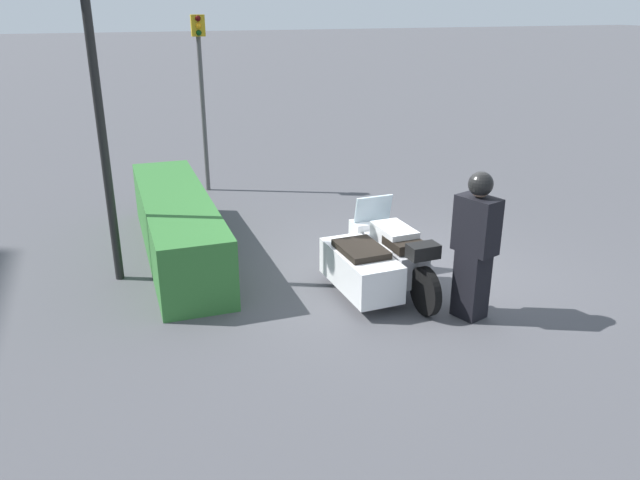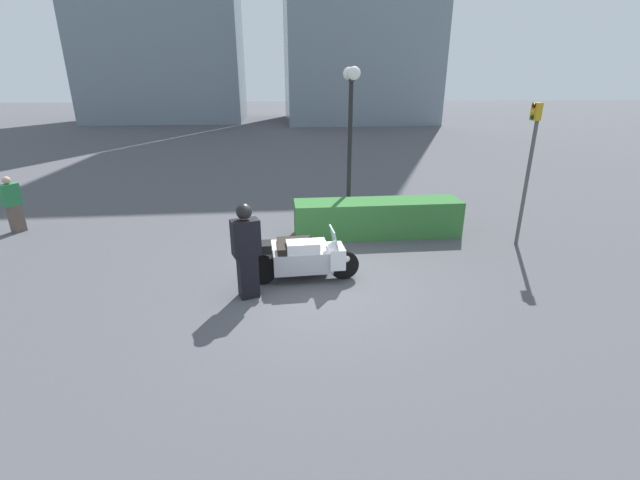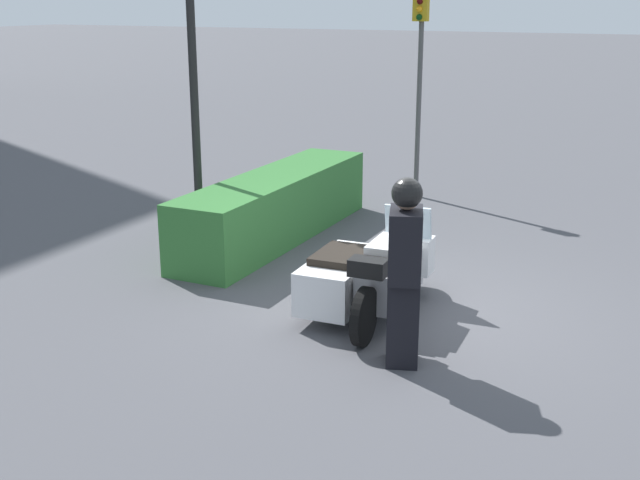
# 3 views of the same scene
# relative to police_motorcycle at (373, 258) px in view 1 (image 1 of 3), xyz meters

# --- Properties ---
(ground_plane) EXTENTS (160.00, 160.00, 0.00)m
(ground_plane) POSITION_rel_police_motorcycle_xyz_m (0.21, -0.54, -0.46)
(ground_plane) COLOR #4C4C51
(police_motorcycle) EXTENTS (2.38, 1.16, 1.15)m
(police_motorcycle) POSITION_rel_police_motorcycle_xyz_m (0.00, 0.00, 0.00)
(police_motorcycle) COLOR black
(police_motorcycle) RESTS_ON ground
(officer_rider) EXTENTS (0.59, 0.46, 1.89)m
(officer_rider) POSITION_rel_police_motorcycle_xyz_m (-1.13, -0.85, 0.54)
(officer_rider) COLOR black
(officer_rider) RESTS_ON ground
(hedge_bush_curbside) EXTENTS (4.47, 0.98, 0.97)m
(hedge_bush_curbside) POSITION_rel_police_motorcycle_xyz_m (2.17, 2.36, 0.02)
(hedge_bush_curbside) COLOR #337033
(hedge_bush_curbside) RESTS_ON ground
(twin_lamp_post) EXTENTS (0.34, 1.06, 4.33)m
(twin_lamp_post) POSITION_rel_police_motorcycle_xyz_m (1.53, 3.30, 2.81)
(twin_lamp_post) COLOR black
(twin_lamp_post) RESTS_ON ground
(traffic_light_near) EXTENTS (0.23, 0.26, 3.51)m
(traffic_light_near) POSITION_rel_police_motorcycle_xyz_m (5.60, 1.32, 1.84)
(traffic_light_near) COLOR #4C4C4C
(traffic_light_near) RESTS_ON ground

